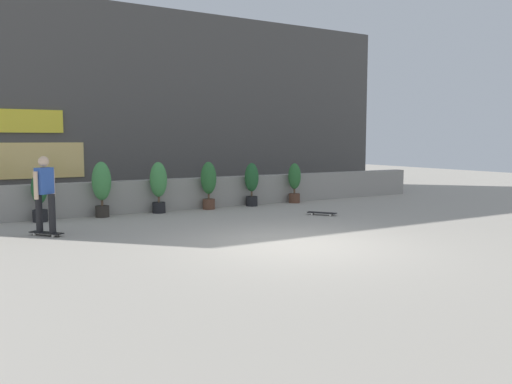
% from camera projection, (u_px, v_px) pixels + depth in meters
% --- Properties ---
extents(ground_plane, '(48.00, 48.00, 0.00)m').
position_uv_depth(ground_plane, '(295.00, 244.00, 10.24)').
color(ground_plane, '#A8A093').
extents(planter_wall, '(18.00, 0.40, 0.90)m').
position_uv_depth(planter_wall, '(178.00, 194.00, 15.33)').
color(planter_wall, gray).
rests_on(planter_wall, ground).
extents(building_backdrop, '(20.00, 2.08, 6.50)m').
position_uv_depth(building_backdrop, '(134.00, 105.00, 18.47)').
color(building_backdrop, '#4C4947').
rests_on(building_backdrop, ground).
extents(potted_plant_0, '(0.38, 0.38, 1.23)m').
position_uv_depth(potted_plant_0, '(39.00, 195.00, 12.97)').
color(potted_plant_0, black).
rests_on(potted_plant_0, ground).
extents(potted_plant_1, '(0.50, 0.50, 1.47)m').
position_uv_depth(potted_plant_1, '(102.00, 185.00, 13.73)').
color(potted_plant_1, '#2D2823').
rests_on(potted_plant_1, ground).
extents(potted_plant_2, '(0.48, 0.48, 1.42)m').
position_uv_depth(potted_plant_2, '(159.00, 184.00, 14.52)').
color(potted_plant_2, black).
rests_on(potted_plant_2, ground).
extents(potted_plant_3, '(0.46, 0.46, 1.39)m').
position_uv_depth(potted_plant_3, '(209.00, 182.00, 15.30)').
color(potted_plant_3, brown).
rests_on(potted_plant_3, ground).
extents(potted_plant_4, '(0.43, 0.43, 1.33)m').
position_uv_depth(potted_plant_4, '(252.00, 182.00, 16.05)').
color(potted_plant_4, black).
rests_on(potted_plant_4, ground).
extents(potted_plant_5, '(0.41, 0.41, 1.28)m').
position_uv_depth(potted_plant_5, '(294.00, 181.00, 16.86)').
color(potted_plant_5, brown).
rests_on(potted_plant_5, ground).
extents(skater_by_wall_right, '(0.64, 0.76, 1.70)m').
position_uv_depth(skater_by_wall_right, '(45.00, 192.00, 11.05)').
color(skater_by_wall_right, black).
rests_on(skater_by_wall_right, ground).
extents(skateboard_near_camera, '(0.63, 0.77, 0.08)m').
position_uv_depth(skateboard_near_camera, '(322.00, 213.00, 14.16)').
color(skateboard_near_camera, black).
rests_on(skateboard_near_camera, ground).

